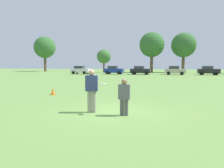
{
  "coord_description": "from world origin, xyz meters",
  "views": [
    {
      "loc": [
        2.24,
        -8.72,
        1.99
      ],
      "look_at": [
        -0.27,
        1.24,
        1.08
      ],
      "focal_mm": 34.24,
      "sensor_mm": 36.0,
      "label": 1
    }
  ],
  "objects_px": {
    "player_defender": "(124,95)",
    "parked_car_near_right": "(208,70)",
    "parked_car_center": "(140,70)",
    "frisbee": "(103,84)",
    "parked_car_near_left": "(80,70)",
    "traffic_cone": "(53,91)",
    "parked_car_mid_left": "(114,70)",
    "player_thrower": "(92,88)",
    "parked_car_mid_right": "(175,70)"
  },
  "relations": [
    {
      "from": "player_defender",
      "to": "parked_car_near_right",
      "type": "relative_size",
      "value": 0.35
    },
    {
      "from": "parked_car_center",
      "to": "frisbee",
      "type": "bearing_deg",
      "value": -85.63
    },
    {
      "from": "parked_car_near_left",
      "to": "parked_car_center",
      "type": "relative_size",
      "value": 1.0
    },
    {
      "from": "player_defender",
      "to": "parked_car_near_left",
      "type": "xyz_separation_m",
      "value": [
        -17.03,
        36.47,
        0.11
      ]
    },
    {
      "from": "frisbee",
      "to": "traffic_cone",
      "type": "distance_m",
      "value": 6.86
    },
    {
      "from": "parked_car_mid_left",
      "to": "parked_car_near_left",
      "type": "bearing_deg",
      "value": -169.99
    },
    {
      "from": "traffic_cone",
      "to": "parked_car_near_left",
      "type": "distance_m",
      "value": 33.71
    },
    {
      "from": "parked_car_mid_left",
      "to": "parked_car_near_right",
      "type": "bearing_deg",
      "value": 2.36
    },
    {
      "from": "player_thrower",
      "to": "parked_car_near_right",
      "type": "bearing_deg",
      "value": 73.53
    },
    {
      "from": "traffic_cone",
      "to": "parked_car_center",
      "type": "bearing_deg",
      "value": 86.33
    },
    {
      "from": "player_thrower",
      "to": "parked_car_mid_right",
      "type": "height_order",
      "value": "parked_car_mid_right"
    },
    {
      "from": "parked_car_mid_left",
      "to": "parked_car_center",
      "type": "relative_size",
      "value": 1.0
    },
    {
      "from": "player_thrower",
      "to": "parked_car_near_left",
      "type": "relative_size",
      "value": 0.43
    },
    {
      "from": "traffic_cone",
      "to": "parked_car_near_right",
      "type": "relative_size",
      "value": 0.11
    },
    {
      "from": "parked_car_mid_right",
      "to": "parked_car_center",
      "type": "bearing_deg",
      "value": -174.84
    },
    {
      "from": "parked_car_near_left",
      "to": "parked_car_mid_left",
      "type": "relative_size",
      "value": 1.0
    },
    {
      "from": "frisbee",
      "to": "parked_car_center",
      "type": "height_order",
      "value": "parked_car_center"
    },
    {
      "from": "parked_car_center",
      "to": "parked_car_mid_left",
      "type": "bearing_deg",
      "value": 174.79
    },
    {
      "from": "parked_car_near_left",
      "to": "parked_car_mid_right",
      "type": "height_order",
      "value": "same"
    },
    {
      "from": "player_thrower",
      "to": "frisbee",
      "type": "bearing_deg",
      "value": -18.51
    },
    {
      "from": "parked_car_center",
      "to": "parked_car_near_right",
      "type": "bearing_deg",
      "value": 5.64
    },
    {
      "from": "player_thrower",
      "to": "player_defender",
      "type": "relative_size",
      "value": 1.24
    },
    {
      "from": "traffic_cone",
      "to": "parked_car_mid_left",
      "type": "bearing_deg",
      "value": 96.59
    },
    {
      "from": "parked_car_center",
      "to": "parked_car_near_right",
      "type": "relative_size",
      "value": 1.0
    },
    {
      "from": "player_defender",
      "to": "parked_car_mid_left",
      "type": "xyz_separation_m",
      "value": [
        -9.63,
        37.78,
        0.11
      ]
    },
    {
      "from": "traffic_cone",
      "to": "parked_car_near_right",
      "type": "xyz_separation_m",
      "value": [
        15.7,
        33.89,
        0.69
      ]
    },
    {
      "from": "frisbee",
      "to": "parked_car_near_right",
      "type": "distance_m",
      "value": 40.02
    },
    {
      "from": "parked_car_mid_right",
      "to": "parked_car_near_right",
      "type": "xyz_separation_m",
      "value": [
        6.51,
        0.7,
        0.0
      ]
    },
    {
      "from": "frisbee",
      "to": "parked_car_near_right",
      "type": "relative_size",
      "value": 0.06
    },
    {
      "from": "player_defender",
      "to": "frisbee",
      "type": "bearing_deg",
      "value": 176.81
    },
    {
      "from": "frisbee",
      "to": "parked_car_near_right",
      "type": "xyz_separation_m",
      "value": [
        10.77,
        38.54,
        -0.32
      ]
    },
    {
      "from": "player_thrower",
      "to": "traffic_cone",
      "type": "distance_m",
      "value": 6.29
    },
    {
      "from": "player_defender",
      "to": "parked_car_mid_left",
      "type": "bearing_deg",
      "value": 104.29
    },
    {
      "from": "player_defender",
      "to": "parked_car_near_right",
      "type": "bearing_deg",
      "value": 75.61
    },
    {
      "from": "player_thrower",
      "to": "parked_car_mid_left",
      "type": "distance_m",
      "value": 38.43
    },
    {
      "from": "frisbee",
      "to": "parked_car_mid_left",
      "type": "height_order",
      "value": "parked_car_mid_left"
    },
    {
      "from": "frisbee",
      "to": "player_defender",
      "type": "bearing_deg",
      "value": -3.19
    },
    {
      "from": "traffic_cone",
      "to": "parked_car_near_right",
      "type": "distance_m",
      "value": 37.36
    },
    {
      "from": "player_thrower",
      "to": "parked_car_near_left",
      "type": "distance_m",
      "value": 39.45
    },
    {
      "from": "frisbee",
      "to": "parked_car_center",
      "type": "relative_size",
      "value": 0.06
    },
    {
      "from": "parked_car_mid_left",
      "to": "parked_car_mid_right",
      "type": "bearing_deg",
      "value": 0.45
    },
    {
      "from": "player_defender",
      "to": "frisbee",
      "type": "xyz_separation_m",
      "value": [
        -0.87,
        0.05,
        0.43
      ]
    },
    {
      "from": "parked_car_near_right",
      "to": "traffic_cone",
      "type": "bearing_deg",
      "value": -114.86
    },
    {
      "from": "frisbee",
      "to": "parked_car_mid_left",
      "type": "relative_size",
      "value": 0.06
    },
    {
      "from": "traffic_cone",
      "to": "parked_car_mid_right",
      "type": "relative_size",
      "value": 0.11
    },
    {
      "from": "traffic_cone",
      "to": "frisbee",
      "type": "bearing_deg",
      "value": -43.3
    },
    {
      "from": "parked_car_near_left",
      "to": "parked_car_mid_left",
      "type": "bearing_deg",
      "value": 10.01
    },
    {
      "from": "parked_car_near_left",
      "to": "parked_car_center",
      "type": "xyz_separation_m",
      "value": [
        13.31,
        0.77,
        0.0
      ]
    },
    {
      "from": "player_thrower",
      "to": "parked_car_near_right",
      "type": "distance_m",
      "value": 39.99
    },
    {
      "from": "parked_car_center",
      "to": "parked_car_near_right",
      "type": "xyz_separation_m",
      "value": [
        13.61,
        1.34,
        0.0
      ]
    }
  ]
}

